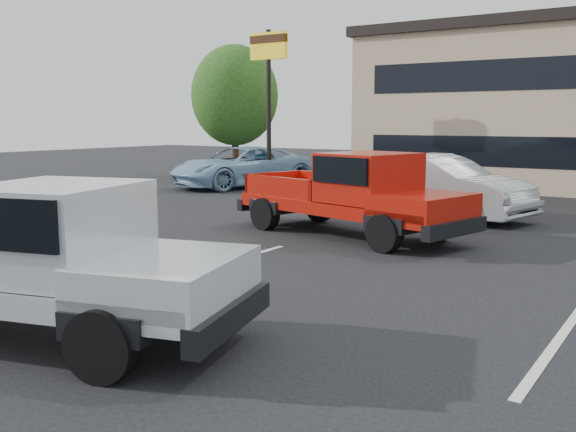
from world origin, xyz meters
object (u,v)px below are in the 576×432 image
object	(u,v)px
silver_pickup	(40,252)
motel_sign	(269,66)
tree_left	(235,96)
silver_sedan	(437,186)
red_pickup	(363,191)
blue_suv	(241,167)

from	to	relation	value
silver_pickup	motel_sign	bearing A→B (deg)	100.72
tree_left	silver_sedan	size ratio (longest dim) A/B	1.17
tree_left	red_pickup	world-z (taller)	tree_left
red_pickup	silver_sedan	xyz separation A→B (m)	(0.29, 3.89, -0.19)
silver_pickup	red_pickup	xyz separation A→B (m)	(0.13, 8.15, -0.01)
silver_sedan	silver_pickup	bearing A→B (deg)	-168.86
tree_left	silver_pickup	world-z (taller)	tree_left
motel_sign	blue_suv	xyz separation A→B (m)	(-1.15, -0.28, -3.86)
tree_left	motel_sign	bearing A→B (deg)	-36.87
motel_sign	silver_pickup	bearing A→B (deg)	-63.73
motel_sign	silver_sedan	world-z (taller)	motel_sign
tree_left	silver_pickup	xyz separation A→B (m)	(11.79, -18.78, -2.68)
tree_left	red_pickup	xyz separation A→B (m)	(11.93, -10.63, -2.69)
motel_sign	blue_suv	size ratio (longest dim) A/B	1.05
red_pickup	tree_left	bearing A→B (deg)	152.24
tree_left	red_pickup	distance (m)	16.20
silver_pickup	blue_suv	distance (m)	17.90
motel_sign	silver_sedan	distance (m)	9.80
motel_sign	tree_left	size ratio (longest dim) A/B	1.00
red_pickup	blue_suv	distance (m)	11.68
tree_left	blue_suv	bearing A→B (deg)	-49.06
motel_sign	red_pickup	bearing A→B (deg)	-43.92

